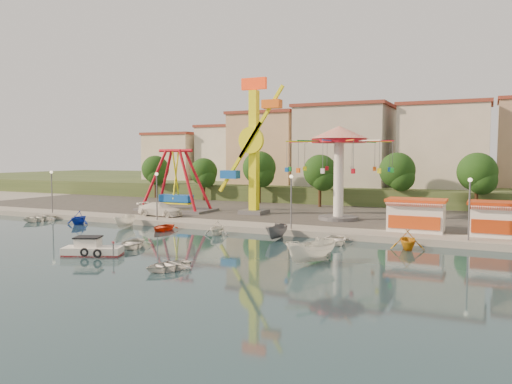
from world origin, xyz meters
The scene contains 37 objects.
ground centered at (0.00, 0.00, 0.00)m, with size 200.00×200.00×0.00m, color #15333C.
quay_deck centered at (0.00, 62.00, 0.30)m, with size 200.00×100.00×0.60m, color #9E998E.
asphalt_pad centered at (0.00, 30.00, 0.60)m, with size 90.00×28.00×0.01m, color #4C4944.
hill_terrace centered at (0.00, 67.00, 1.50)m, with size 200.00×60.00×3.00m, color #384C26.
pirate_ship_ride centered at (-11.29, 21.54, 4.39)m, with size 10.00×5.00×8.00m.
kamikaze_tower centered at (-0.33, 22.42, 8.52)m, with size 5.92×3.10×16.50m.
wave_swinger centered at (10.28, 21.60, 8.20)m, with size 11.60×11.60×10.40m.
booth_left centered at (19.28, 16.49, 2.16)m, with size 5.40×3.78×3.08m.
booth_mid centered at (26.41, 16.49, 2.16)m, with size 5.40×3.78×3.08m.
lamp_post_0 centered at (-24.00, 13.00, 3.10)m, with size 0.14×0.14×5.00m, color #59595E.
lamp_post_1 centered at (-8.00, 13.00, 3.10)m, with size 0.14×0.14×5.00m, color #59595E.
lamp_post_2 centered at (8.00, 13.00, 3.10)m, with size 0.14×0.14×5.00m, color #59595E.
lamp_post_3 centered at (24.00, 13.00, 3.10)m, with size 0.14×0.14×5.00m, color #59595E.
tree_0 centered at (-26.00, 36.98, 5.47)m, with size 4.60×4.60×7.19m.
tree_1 centered at (-16.00, 36.24, 5.20)m, with size 4.35×4.35×6.80m.
tree_2 centered at (-6.00, 35.81, 5.92)m, with size 5.02×5.02×7.85m.
tree_3 centered at (4.00, 34.36, 5.55)m, with size 4.68×4.68×7.32m.
tree_4 centered at (14.00, 37.35, 5.75)m, with size 4.86×4.86×7.60m.
tree_5 centered at (24.00, 35.54, 5.71)m, with size 4.83×4.83×7.54m.
building_0 centered at (-33.37, 46.06, 8.93)m, with size 9.26×9.53×11.87m, color beige.
building_1 centered at (-21.33, 51.38, 7.32)m, with size 12.33×9.01×8.63m, color silver.
building_2 centered at (-8.19, 51.96, 8.62)m, with size 11.95×9.28×11.23m, color tan.
building_3 centered at (5.60, 48.80, 7.60)m, with size 12.59×10.50×9.20m, color beige.
building_4 centered at (19.07, 52.20, 7.62)m, with size 10.75×9.23×9.24m, color beige.
cabin_motorboat centered at (-2.32, -3.10, 0.42)m, with size 4.74×3.30×1.56m.
rowboat_a centered at (-1.53, 0.80, 0.39)m, with size 2.66×3.72×0.77m, color silver.
rowboat_b centered at (5.99, -4.83, 0.35)m, with size 2.41×3.38×0.70m, color silver.
skiff centered at (14.11, 1.28, 0.90)m, with size 1.76×4.67×1.80m, color white.
van centered at (-9.77, 16.00, 1.40)m, with size 2.23×5.50×1.60m, color white.
moored_boat_0 centered at (-22.84, 9.80, 0.42)m, with size 2.87×4.02×0.83m, color white.
moored_boat_1 centered at (-16.48, 9.80, 0.77)m, with size 2.53×2.94×1.55m, color #1533BE.
moored_boat_2 centered at (-9.87, 9.80, 0.70)m, with size 1.36×3.61×1.39m, color silver.
moored_boat_3 centered at (-4.96, 9.80, 0.36)m, with size 2.49×3.49×0.72m, color red.
moored_boat_4 centered at (1.50, 9.80, 0.73)m, with size 2.39×2.77×1.46m, color white.
moored_boat_5 centered at (7.84, 9.80, 0.71)m, with size 1.39×3.70×1.43m, color slate.
moored_boat_6 centered at (13.43, 9.80, 0.40)m, with size 2.75×3.85×0.80m, color white.
moored_boat_7 centered at (19.50, 9.80, 0.83)m, with size 2.71×3.13×1.65m, color orange.
Camera 1 is at (25.54, -32.24, 7.67)m, focal length 35.00 mm.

